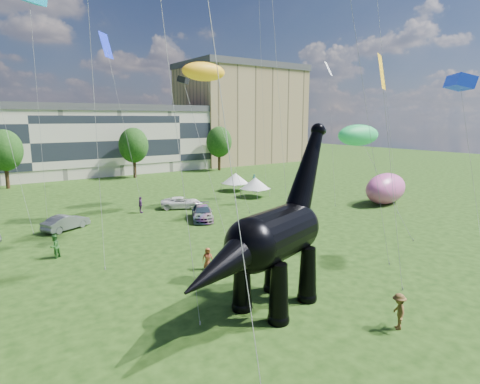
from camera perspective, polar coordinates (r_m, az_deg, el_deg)
ground at (r=26.41m, az=11.40°, el=-13.22°), size 220.00×220.00×0.00m
terrace_row at (r=79.16m, az=-28.22°, el=5.93°), size 78.00×11.00×12.00m
apartment_block at (r=99.86m, az=0.14°, el=10.71°), size 28.00×18.00×22.00m
tree_mid_left at (r=69.79m, az=-30.54°, el=5.53°), size 5.20×5.20×9.44m
tree_mid_right at (r=74.19m, az=-14.92°, el=6.82°), size 5.20×5.20×9.44m
tree_far_right at (r=82.20m, az=-3.00°, el=7.47°), size 5.20×5.20×9.44m
dinosaur_sculpture at (r=21.95m, az=4.41°, el=-6.81°), size 12.86×5.88×10.61m
car_grey at (r=41.74m, az=-23.52°, el=-3.98°), size 4.73×3.43×1.49m
car_white at (r=47.97m, az=-8.29°, el=-1.50°), size 5.37×4.20×1.36m
car_dark at (r=42.28m, az=-5.38°, el=-2.97°), size 4.13×5.50×1.48m
gazebo_near at (r=54.14m, az=2.19°, el=1.25°), size 4.71×4.71×2.67m
gazebo_far at (r=58.67m, az=-0.66°, el=1.95°), size 4.17×4.17×2.65m
inflatable_pink at (r=53.14m, az=20.02°, el=0.48°), size 8.17×5.12×3.81m
visitors at (r=36.28m, az=-6.28°, el=-4.99°), size 48.17×41.54×1.89m
kites at (r=37.49m, az=-5.49°, el=16.63°), size 56.92×44.89×30.13m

